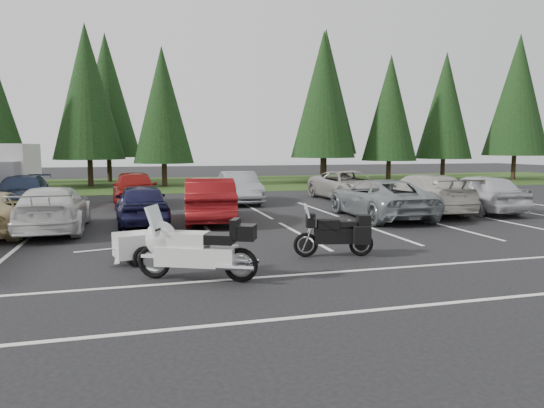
{
  "coord_description": "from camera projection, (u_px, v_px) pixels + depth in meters",
  "views": [
    {
      "loc": [
        -1.59,
        -13.11,
        2.71
      ],
      "look_at": [
        1.83,
        -0.5,
        1.19
      ],
      "focal_mm": 32.0,
      "sensor_mm": 36.0,
      "label": 1
    }
  ],
  "objects": [
    {
      "name": "conifer_9",
      "position": [
        518.0,
        95.0,
        40.43
      ],
      "size": [
        5.19,
        5.19,
        12.1
      ],
      "color": "#332316",
      "rests_on": "ground"
    },
    {
      "name": "conifer_5",
      "position": [
        163.0,
        105.0,
        33.36
      ],
      "size": [
        4.14,
        4.14,
        9.63
      ],
      "color": "#332316",
      "rests_on": "ground"
    },
    {
      "name": "box_truck",
      "position": [
        2.0,
        174.0,
        23.04
      ],
      "size": [
        2.4,
        5.6,
        2.9
      ],
      "primitive_type": null,
      "color": "silver",
      "rests_on": "ground"
    },
    {
      "name": "car_far_1",
      "position": [
        22.0,
        193.0,
        20.92
      ],
      "size": [
        2.35,
        5.28,
        1.51
      ],
      "primitive_type": "imported",
      "rotation": [
        0.0,
        0.0,
        0.05
      ],
      "color": "#17223A",
      "rests_on": "ground"
    },
    {
      "name": "ground",
      "position": [
        203.0,
        247.0,
        13.3
      ],
      "size": [
        120.0,
        120.0,
        0.0
      ],
      "primitive_type": "plane",
      "color": "black",
      "rests_on": "ground"
    },
    {
      "name": "car_near_4",
      "position": [
        142.0,
        203.0,
        17.23
      ],
      "size": [
        1.99,
        4.41,
        1.47
      ],
      "primitive_type": "imported",
      "rotation": [
        0.0,
        0.0,
        3.2
      ],
      "color": "#151636",
      "rests_on": "ground"
    },
    {
      "name": "conifer_4",
      "position": [
        87.0,
        92.0,
        33.2
      ],
      "size": [
        4.8,
        4.8,
        11.17
      ],
      "color": "#332316",
      "rests_on": "ground"
    },
    {
      "name": "lake_water",
      "position": [
        183.0,
        167.0,
        67.07
      ],
      "size": [
        70.0,
        50.0,
        0.02
      ],
      "primitive_type": "cube",
      "color": "slate",
      "rests_on": "ground"
    },
    {
      "name": "car_far_3",
      "position": [
        239.0,
        187.0,
        23.88
      ],
      "size": [
        1.7,
        4.67,
        1.53
      ],
      "primitive_type": "imported",
      "rotation": [
        0.0,
        0.0,
        -0.02
      ],
      "color": "gray",
      "rests_on": "ground"
    },
    {
      "name": "car_near_3",
      "position": [
        53.0,
        209.0,
        15.66
      ],
      "size": [
        2.19,
        5.11,
        1.47
      ],
      "primitive_type": "imported",
      "rotation": [
        0.0,
        0.0,
        3.17
      ],
      "color": "silver",
      "rests_on": "ground"
    },
    {
      "name": "touring_motorcycle",
      "position": [
        196.0,
        243.0,
        9.85
      ],
      "size": [
        2.92,
        1.95,
        1.56
      ],
      "primitive_type": null,
      "rotation": [
        0.0,
        0.0,
        -0.43
      ],
      "color": "silver",
      "rests_on": "ground"
    },
    {
      "name": "conifer_back_c",
      "position": [
        325.0,
        92.0,
        41.76
      ],
      "size": [
        5.5,
        5.5,
        12.81
      ],
      "color": "#332316",
      "rests_on": "ground"
    },
    {
      "name": "car_near_5",
      "position": [
        209.0,
        199.0,
        17.86
      ],
      "size": [
        2.19,
        5.06,
        1.62
      ],
      "primitive_type": "imported",
      "rotation": [
        0.0,
        0.0,
        3.04
      ],
      "color": "maroon",
      "rests_on": "ground"
    },
    {
      "name": "conifer_7",
      "position": [
        390.0,
        108.0,
        38.07
      ],
      "size": [
        4.27,
        4.27,
        9.94
      ],
      "color": "#332316",
      "rests_on": "ground"
    },
    {
      "name": "car_near_6",
      "position": [
        380.0,
        198.0,
        18.77
      ],
      "size": [
        2.62,
        5.49,
        1.51
      ],
      "primitive_type": "imported",
      "rotation": [
        0.0,
        0.0,
        3.12
      ],
      "color": "gray",
      "rests_on": "ground"
    },
    {
      "name": "adventure_motorcycle",
      "position": [
        334.0,
        230.0,
        12.03
      ],
      "size": [
        2.33,
        1.19,
        1.35
      ],
      "primitive_type": null,
      "rotation": [
        0.0,
        0.0,
        -0.2
      ],
      "color": "black",
      "rests_on": "ground"
    },
    {
      "name": "conifer_8",
      "position": [
        445.0,
        106.0,
        40.22
      ],
      "size": [
        4.53,
        4.53,
        10.56
      ],
      "color": "#332316",
      "rests_on": "ground"
    },
    {
      "name": "car_far_4",
      "position": [
        348.0,
        185.0,
        25.14
      ],
      "size": [
        2.9,
        5.65,
        1.53
      ],
      "primitive_type": "imported",
      "rotation": [
        0.0,
        0.0,
        0.07
      ],
      "color": "#A19A94",
      "rests_on": "ground"
    },
    {
      "name": "car_near_7",
      "position": [
        422.0,
        193.0,
        20.16
      ],
      "size": [
        2.61,
        5.73,
        1.63
      ],
      "primitive_type": "imported",
      "rotation": [
        0.0,
        0.0,
        3.08
      ],
      "color": "#B6B2A6",
      "rests_on": "ground"
    },
    {
      "name": "cargo_trailer",
      "position": [
        139.0,
        248.0,
        11.4
      ],
      "size": [
        1.77,
        1.26,
        0.74
      ],
      "primitive_type": null,
      "rotation": [
        0.0,
        0.0,
        0.25
      ],
      "color": "white",
      "rests_on": "ground"
    },
    {
      "name": "conifer_6",
      "position": [
        323.0,
        95.0,
        36.83
      ],
      "size": [
        4.93,
        4.93,
        11.48
      ],
      "color": "#332316",
      "rests_on": "ground"
    },
    {
      "name": "stall_markings",
      "position": [
        195.0,
        234.0,
        15.22
      ],
      "size": [
        32.0,
        16.0,
        0.01
      ],
      "primitive_type": "cube",
      "color": "silver",
      "rests_on": "ground"
    },
    {
      "name": "car_far_2",
      "position": [
        135.0,
        188.0,
        22.67
      ],
      "size": [
        2.27,
        4.95,
        1.65
      ],
      "primitive_type": "imported",
      "rotation": [
        0.0,
        0.0,
        0.07
      ],
      "color": "maroon",
      "rests_on": "ground"
    },
    {
      "name": "conifer_back_b",
      "position": [
        107.0,
        95.0,
        37.84
      ],
      "size": [
        4.97,
        4.97,
        11.58
      ],
      "color": "#332316",
      "rests_on": "ground"
    },
    {
      "name": "car_near_8",
      "position": [
        478.0,
        193.0,
        20.45
      ],
      "size": [
        2.24,
        4.9,
        1.63
      ],
      "primitive_type": "imported",
      "rotation": [
        0.0,
        0.0,
        3.08
      ],
      "color": "silver",
      "rests_on": "ground"
    },
    {
      "name": "grass_strip",
      "position": [
        163.0,
        184.0,
        36.31
      ],
      "size": [
        80.0,
        16.0,
        0.01
      ],
      "primitive_type": "cube",
      "color": "#233A12",
      "rests_on": "ground"
    }
  ]
}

